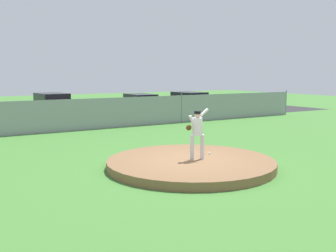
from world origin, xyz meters
TOP-DOWN VIEW (x-y plane):
  - ground_plane at (0.00, 6.00)m, footprint 80.00×80.00m
  - asphalt_strip at (0.00, 14.50)m, footprint 44.00×7.00m
  - pitchers_mound at (0.00, 0.00)m, footprint 5.44×5.44m
  - pitcher_youth at (0.16, -0.10)m, footprint 0.81×0.32m
  - baseball at (1.04, 0.37)m, footprint 0.07×0.07m
  - chainlink_fence at (0.00, 10.00)m, footprint 31.02×0.07m
  - parked_car_navy at (5.75, 14.68)m, footprint 1.92×4.73m
  - parked_car_burgundy at (-0.60, 14.39)m, footprint 2.00×4.41m
  - parked_car_charcoal at (9.67, 14.22)m, footprint 2.13×4.61m

SIDE VIEW (x-z plane):
  - ground_plane at x=0.00m, z-range 0.00..0.00m
  - asphalt_strip at x=0.00m, z-range 0.00..0.01m
  - pitchers_mound at x=0.00m, z-range 0.00..0.27m
  - baseball at x=1.04m, z-range 0.27..0.35m
  - parked_car_navy at x=5.75m, z-range -0.03..1.56m
  - parked_car_charcoal at x=9.67m, z-range -0.03..1.61m
  - chainlink_fence at x=0.00m, z-range -0.05..1.75m
  - parked_car_burgundy at x=-0.60m, z-range -0.05..1.77m
  - pitcher_youth at x=0.16m, z-range 0.42..2.08m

